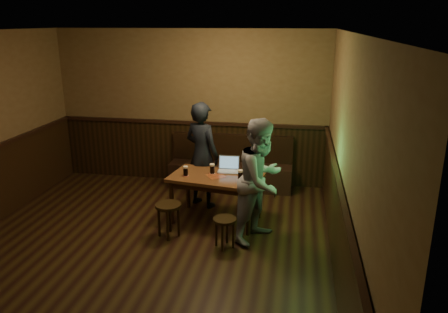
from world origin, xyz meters
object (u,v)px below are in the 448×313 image
Objects in this scene: stool_left at (168,211)px; person_grey at (261,181)px; stool_right at (225,224)px; pint_left at (186,171)px; pub_table at (216,182)px; bench at (231,171)px; pint_right at (240,175)px; person_suit at (202,155)px; laptop at (229,167)px; pint_mid at (212,169)px.

stool_left is 1.36m from person_grey.
pint_left reaches higher than stool_right.
pub_table is 0.89m from stool_right.
bench is at bearing 49.62° from person_grey.
stool_left is 0.70m from pint_left.
stool_left is at bearing -101.45° from pint_left.
person_suit is (-0.72, 0.68, 0.06)m from pint_right.
laptop reaches higher than pint_right.
person_grey reaches higher than stool_left.
pint_right is 0.47m from person_grey.
bench is at bearing 103.76° from pint_right.
person_grey is at bearing -69.38° from bench.
bench is 2.09m from person_grey.
person_suit is (0.11, 0.62, 0.07)m from pint_left.
bench is 2.14m from stool_left.
stool_left is 3.07× the size of pint_right.
stool_right is at bearing -68.95° from pint_mid.
bench is at bearing -83.54° from person_suit.
pub_table is 3.44× the size of stool_right.
bench is 1.28× the size of person_grey.
bench is 1.42m from pint_mid.
person_grey is (0.71, -0.45, 0.23)m from pub_table.
stool_right is at bearing -62.30° from pub_table.
pint_mid is at bearing 84.01° from person_grey.
pint_mid is at bearing 154.01° from pint_right.
pint_mid is 0.96× the size of pint_right.
pint_mid reaches higher than pint_left.
person_suit reaches higher than pub_table.
bench reaches higher than pint_left.
pint_left reaches higher than pub_table.
pub_table is at bearing -122.81° from laptop.
stool_left is at bearing -131.41° from laptop.
pint_right is at bearing 163.68° from person_suit.
stool_left is 1.29m from person_suit.
laptop is at bearing 67.59° from person_grey.
pub_table is 2.95× the size of stool_left.
bench reaches higher than pub_table.
pint_left is (-0.45, -0.07, 0.17)m from pub_table.
pint_right is at bearing -4.07° from pint_left.
person_grey is at bearing -34.99° from pint_mid.
pub_table is (-0.00, -1.44, 0.31)m from bench.
pint_left is (0.11, 0.56, 0.40)m from stool_left.
stool_right is 2.81× the size of pint_left.
laptop is at bearing 175.12° from person_suit.
laptop is at bearing 121.81° from pint_right.
pub_table reaches higher than stool_left.
pub_table is at bearing -90.00° from bench.
pint_mid is at bearing 23.92° from pint_left.
person_suit is at bearing -110.72° from bench.
person_grey reaches higher than bench.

